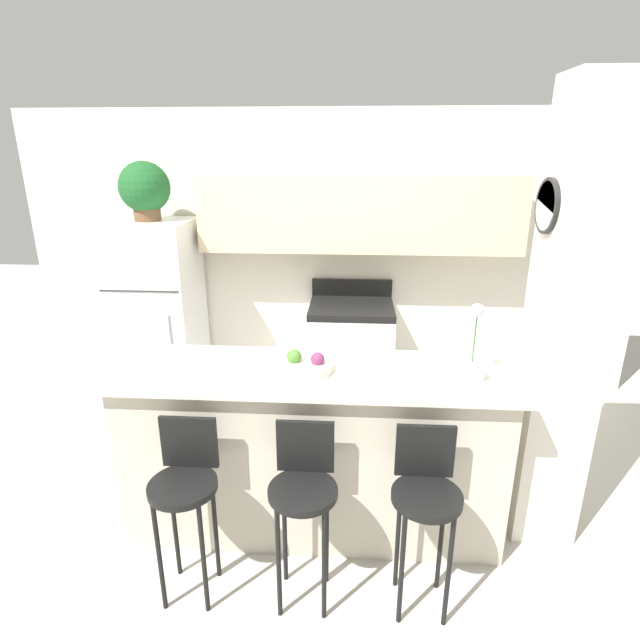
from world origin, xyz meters
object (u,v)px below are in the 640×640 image
refrigerator (158,313)px  bar_stool_left (186,486)px  stove_range (351,352)px  potted_plant_on_fridge (145,189)px  bar_stool_mid (304,491)px  bar_stool_right (425,496)px  fruit_bowl (305,365)px  orchid_vase (473,356)px

refrigerator → bar_stool_left: 2.34m
stove_range → potted_plant_on_fridge: 2.25m
stove_range → refrigerator: bearing=-178.7°
refrigerator → bar_stool_mid: (1.52, -2.14, -0.19)m
bar_stool_right → potted_plant_on_fridge: bearing=134.6°
bar_stool_mid → potted_plant_on_fridge: size_ratio=1.95×
potted_plant_on_fridge → fruit_bowl: potted_plant_on_fridge is taller
bar_stool_left → orchid_vase: bearing=17.5°
bar_stool_right → potted_plant_on_fridge: 3.26m
orchid_vase → fruit_bowl: bearing=178.3°
bar_stool_left → potted_plant_on_fridge: size_ratio=1.95×
bar_stool_mid → bar_stool_right: same height
potted_plant_on_fridge → orchid_vase: (2.38, -1.69, -0.72)m
bar_stool_left → orchid_vase: (1.44, 0.45, 0.54)m
orchid_vase → fruit_bowl: 0.89m
bar_stool_right → fruit_bowl: 0.91m
bar_stool_left → fruit_bowl: 0.86m
refrigerator → fruit_bowl: bearing=-48.1°
orchid_vase → potted_plant_on_fridge: bearing=144.7°
bar_stool_left → bar_stool_right: 1.17m
bar_stool_mid → bar_stool_right: bearing=0.0°
refrigerator → bar_stool_right: size_ratio=1.72×
orchid_vase → stove_range: bearing=110.4°
bar_stool_left → potted_plant_on_fridge: bearing=113.6°
bar_stool_left → bar_stool_mid: 0.59m
bar_stool_mid → orchid_vase: bearing=27.9°
stove_range → bar_stool_mid: size_ratio=1.13×
bar_stool_mid → orchid_vase: size_ratio=2.30×
stove_range → orchid_vase: orchid_vase is taller
potted_plant_on_fridge → bar_stool_left: bearing=-66.4°
refrigerator → potted_plant_on_fridge: bearing=116.8°
orchid_vase → refrigerator: bearing=144.7°
fruit_bowl → potted_plant_on_fridge: bearing=131.9°
orchid_vase → bar_stool_right: bearing=-120.8°
bar_stool_mid → fruit_bowl: fruit_bowl is taller
bar_stool_left → bar_stool_mid: size_ratio=1.00×
refrigerator → bar_stool_mid: size_ratio=1.72×
bar_stool_mid → fruit_bowl: size_ratio=3.23×
bar_stool_left → bar_stool_right: same height
stove_range → bar_stool_left: stove_range is taller
bar_stool_mid → fruit_bowl: (-0.03, 0.48, 0.45)m
bar_stool_right → fruit_bowl: (-0.62, 0.48, 0.45)m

